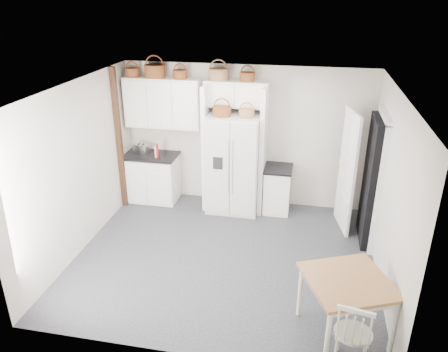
# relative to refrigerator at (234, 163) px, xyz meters

# --- Properties ---
(floor) EXTENTS (4.50, 4.50, 0.00)m
(floor) POSITION_rel_refrigerator_xyz_m (0.15, -1.63, -0.90)
(floor) COLOR #27272A
(floor) RESTS_ON ground
(ceiling) EXTENTS (4.50, 4.50, 0.00)m
(ceiling) POSITION_rel_refrigerator_xyz_m (0.15, -1.63, 1.70)
(ceiling) COLOR white
(ceiling) RESTS_ON wall_back
(wall_back) EXTENTS (4.50, 0.00, 4.50)m
(wall_back) POSITION_rel_refrigerator_xyz_m (0.15, 0.37, 0.40)
(wall_back) COLOR beige
(wall_back) RESTS_ON floor
(wall_left) EXTENTS (0.00, 4.00, 4.00)m
(wall_left) POSITION_rel_refrigerator_xyz_m (-2.10, -1.63, 0.40)
(wall_left) COLOR beige
(wall_left) RESTS_ON floor
(wall_right) EXTENTS (0.00, 4.00, 4.00)m
(wall_right) POSITION_rel_refrigerator_xyz_m (2.40, -1.63, 0.40)
(wall_right) COLOR beige
(wall_right) RESTS_ON floor
(refrigerator) EXTENTS (0.93, 0.75, 1.80)m
(refrigerator) POSITION_rel_refrigerator_xyz_m (0.00, 0.00, 0.00)
(refrigerator) COLOR silver
(refrigerator) RESTS_ON floor
(base_cab_left) EXTENTS (0.96, 0.60, 0.89)m
(base_cab_left) POSITION_rel_refrigerator_xyz_m (-1.61, 0.07, -0.45)
(base_cab_left) COLOR white
(base_cab_left) RESTS_ON floor
(base_cab_right) EXTENTS (0.46, 0.56, 0.82)m
(base_cab_right) POSITION_rel_refrigerator_xyz_m (0.80, 0.07, -0.49)
(base_cab_right) COLOR white
(base_cab_right) RESTS_ON floor
(dining_table) EXTENTS (1.21, 1.21, 0.76)m
(dining_table) POSITION_rel_refrigerator_xyz_m (1.85, -2.92, -0.52)
(dining_table) COLOR brown
(dining_table) RESTS_ON floor
(windsor_chair) EXTENTS (0.47, 0.44, 0.84)m
(windsor_chair) POSITION_rel_refrigerator_xyz_m (1.91, -3.38, -0.48)
(windsor_chair) COLOR white
(windsor_chair) RESTS_ON floor
(counter_left) EXTENTS (1.00, 0.64, 0.04)m
(counter_left) POSITION_rel_refrigerator_xyz_m (-1.61, 0.07, 0.01)
(counter_left) COLOR black
(counter_left) RESTS_ON base_cab_left
(counter_right) EXTENTS (0.50, 0.59, 0.04)m
(counter_right) POSITION_rel_refrigerator_xyz_m (0.80, 0.07, -0.06)
(counter_right) COLOR black
(counter_right) RESTS_ON base_cab_right
(toaster) EXTENTS (0.30, 0.21, 0.19)m
(toaster) POSITION_rel_refrigerator_xyz_m (-1.78, 0.06, 0.12)
(toaster) COLOR silver
(toaster) RESTS_ON counter_left
(cookbook_red) EXTENTS (0.07, 0.16, 0.23)m
(cookbook_red) POSITION_rel_refrigerator_xyz_m (-1.44, -0.01, 0.14)
(cookbook_red) COLOR red
(cookbook_red) RESTS_ON counter_left
(cookbook_cream) EXTENTS (0.04, 0.15, 0.22)m
(cookbook_cream) POSITION_rel_refrigerator_xyz_m (-1.46, -0.01, 0.14)
(cookbook_cream) COLOR beige
(cookbook_cream) RESTS_ON counter_left
(basket_upper_a) EXTENTS (0.26, 0.26, 0.15)m
(basket_upper_a) POSITION_rel_refrigerator_xyz_m (-1.90, 0.20, 1.53)
(basket_upper_a) COLOR brown
(basket_upper_a) RESTS_ON upper_cabinet
(basket_upper_b) EXTENTS (0.37, 0.37, 0.22)m
(basket_upper_b) POSITION_rel_refrigerator_xyz_m (-1.47, 0.20, 1.56)
(basket_upper_b) COLOR brown
(basket_upper_b) RESTS_ON upper_cabinet
(basket_upper_c) EXTENTS (0.25, 0.25, 0.14)m
(basket_upper_c) POSITION_rel_refrigerator_xyz_m (-1.01, 0.20, 1.52)
(basket_upper_c) COLOR brown
(basket_upper_c) RESTS_ON upper_cabinet
(basket_bridge_a) EXTENTS (0.34, 0.34, 0.19)m
(basket_bridge_a) POSITION_rel_refrigerator_xyz_m (-0.32, 0.20, 1.55)
(basket_bridge_a) COLOR brown
(basket_bridge_a) RESTS_ON bridge_cabinet
(basket_bridge_b) EXTENTS (0.26, 0.26, 0.15)m
(basket_bridge_b) POSITION_rel_refrigerator_xyz_m (0.18, 0.20, 1.53)
(basket_bridge_b) COLOR brown
(basket_bridge_b) RESTS_ON bridge_cabinet
(basket_fridge_a) EXTENTS (0.32, 0.32, 0.17)m
(basket_fridge_a) POSITION_rel_refrigerator_xyz_m (-0.20, -0.10, 0.98)
(basket_fridge_a) COLOR brown
(basket_fridge_a) RESTS_ON refrigerator
(basket_fridge_b) EXTENTS (0.26, 0.26, 0.14)m
(basket_fridge_b) POSITION_rel_refrigerator_xyz_m (0.22, -0.10, 0.97)
(basket_fridge_b) COLOR brown
(basket_fridge_b) RESTS_ON refrigerator
(upper_cabinet) EXTENTS (1.40, 0.34, 0.90)m
(upper_cabinet) POSITION_rel_refrigerator_xyz_m (-1.35, 0.20, 1.00)
(upper_cabinet) COLOR white
(upper_cabinet) RESTS_ON wall_back
(bridge_cabinet) EXTENTS (1.12, 0.34, 0.45)m
(bridge_cabinet) POSITION_rel_refrigerator_xyz_m (-0.00, 0.20, 1.23)
(bridge_cabinet) COLOR white
(bridge_cabinet) RESTS_ON wall_back
(fridge_panel_left) EXTENTS (0.08, 0.60, 2.30)m
(fridge_panel_left) POSITION_rel_refrigerator_xyz_m (-0.51, 0.07, 0.25)
(fridge_panel_left) COLOR white
(fridge_panel_left) RESTS_ON floor
(fridge_panel_right) EXTENTS (0.08, 0.60, 2.30)m
(fridge_panel_right) POSITION_rel_refrigerator_xyz_m (0.51, 0.07, 0.25)
(fridge_panel_right) COLOR white
(fridge_panel_right) RESTS_ON floor
(trim_post) EXTENTS (0.09, 0.09, 2.60)m
(trim_post) POSITION_rel_refrigerator_xyz_m (-2.05, -0.28, 0.40)
(trim_post) COLOR black
(trim_post) RESTS_ON floor
(doorway_void) EXTENTS (0.18, 0.85, 2.05)m
(doorway_void) POSITION_rel_refrigerator_xyz_m (2.31, -0.63, 0.13)
(doorway_void) COLOR black
(doorway_void) RESTS_ON floor
(door_slab) EXTENTS (0.21, 0.79, 2.05)m
(door_slab) POSITION_rel_refrigerator_xyz_m (1.95, -0.30, 0.13)
(door_slab) COLOR white
(door_slab) RESTS_ON floor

